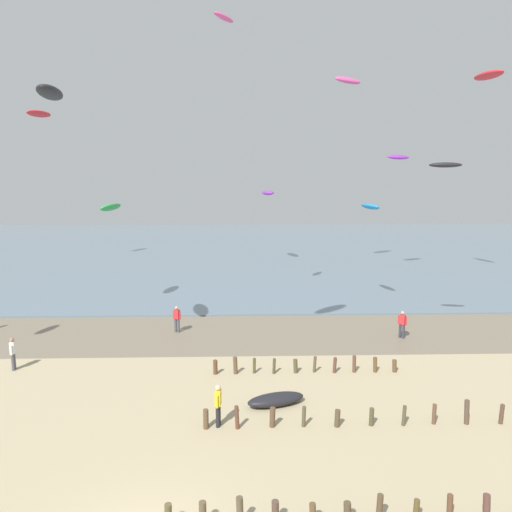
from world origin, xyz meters
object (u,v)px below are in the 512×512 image
object	(u,v)px
person_right_flank	(13,353)
grounded_kite	(276,399)
kite_aloft_5	(398,157)
kite_aloft_6	(348,80)
kite_aloft_7	(446,165)
person_by_waterline	(218,404)
kite_aloft_12	(111,207)
person_far_down_beach	(177,318)
kite_aloft_11	(489,75)
kite_aloft_0	(50,93)
kite_aloft_8	(268,193)
kite_aloft_1	(370,206)
person_nearest_camera	(402,324)
kite_aloft_3	(224,17)
kite_aloft_4	(39,114)

from	to	relation	value
person_right_flank	grounded_kite	world-z (taller)	person_right_flank
kite_aloft_5	kite_aloft_6	size ratio (longest dim) A/B	0.81
kite_aloft_7	kite_aloft_5	bearing A→B (deg)	-90.90
person_by_waterline	grounded_kite	bearing A→B (deg)	35.17
kite_aloft_6	kite_aloft_12	distance (m)	26.30
person_far_down_beach	kite_aloft_7	bearing A→B (deg)	-8.57
kite_aloft_7	kite_aloft_11	bearing A→B (deg)	-113.04
kite_aloft_0	kite_aloft_7	world-z (taller)	kite_aloft_0
person_right_flank	kite_aloft_8	distance (m)	34.73
person_right_flank	kite_aloft_0	size ratio (longest dim) A/B	0.51
person_right_flank	kite_aloft_6	xyz separation A→B (m)	(22.05, 24.51, 18.23)
kite_aloft_12	grounded_kite	bearing A→B (deg)	-134.94
kite_aloft_1	kite_aloft_7	size ratio (longest dim) A/B	1.36
person_nearest_camera	kite_aloft_3	size ratio (longest dim) A/B	0.81
person_far_down_beach	kite_aloft_0	world-z (taller)	kite_aloft_0
person_nearest_camera	person_right_flank	world-z (taller)	same
kite_aloft_6	kite_aloft_0	bearing A→B (deg)	16.40
kite_aloft_8	person_right_flank	bearing A→B (deg)	-37.23
grounded_kite	kite_aloft_5	size ratio (longest dim) A/B	0.93
person_far_down_beach	grounded_kite	size ratio (longest dim) A/B	0.67
person_nearest_camera	grounded_kite	world-z (taller)	person_nearest_camera
kite_aloft_0	kite_aloft_12	bearing A→B (deg)	-8.49
person_far_down_beach	kite_aloft_0	distance (m)	14.83
kite_aloft_8	person_by_waterline	bearing A→B (deg)	-17.73
person_right_flank	kite_aloft_7	distance (m)	25.41
person_far_down_beach	kite_aloft_12	xyz separation A→B (m)	(-5.43, 5.83, 6.74)
kite_aloft_0	kite_aloft_3	world-z (taller)	kite_aloft_3
person_by_waterline	person_far_down_beach	bearing A→B (deg)	105.11
person_far_down_beach	grounded_kite	world-z (taller)	person_far_down_beach
kite_aloft_4	kite_aloft_8	distance (m)	25.80
person_far_down_beach	kite_aloft_8	world-z (taller)	kite_aloft_8
kite_aloft_3	kite_aloft_5	bearing A→B (deg)	161.49
kite_aloft_12	person_nearest_camera	bearing A→B (deg)	-100.33
kite_aloft_5	kite_aloft_12	distance (m)	28.08
person_far_down_beach	kite_aloft_5	bearing A→B (deg)	42.56
person_nearest_camera	person_far_down_beach	xyz separation A→B (m)	(-13.98, 1.56, 0.00)
kite_aloft_4	kite_aloft_5	world-z (taller)	kite_aloft_4
kite_aloft_5	person_nearest_camera	bearing A→B (deg)	48.26
person_by_waterline	kite_aloft_4	size ratio (longest dim) A/B	0.54
kite_aloft_7	kite_aloft_8	xyz separation A→B (m)	(-8.62, 27.10, -2.29)
grounded_kite	kite_aloft_12	distance (m)	20.83
person_by_waterline	kite_aloft_8	size ratio (longest dim) A/B	0.51
kite_aloft_5	kite_aloft_6	distance (m)	8.91
person_far_down_beach	kite_aloft_4	size ratio (longest dim) A/B	0.54
grounded_kite	kite_aloft_11	size ratio (longest dim) A/B	0.78
kite_aloft_5	kite_aloft_11	bearing A→B (deg)	106.80
person_far_down_beach	kite_aloft_12	distance (m)	10.44
person_far_down_beach	kite_aloft_11	xyz separation A→B (m)	(25.01, 12.03, 17.42)
kite_aloft_0	kite_aloft_11	size ratio (longest dim) A/B	1.01
kite_aloft_1	person_far_down_beach	bearing A→B (deg)	-79.04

